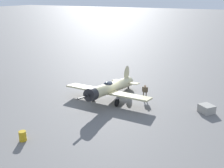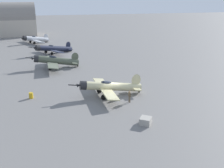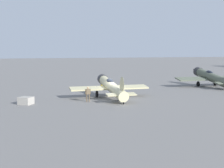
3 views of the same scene
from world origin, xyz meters
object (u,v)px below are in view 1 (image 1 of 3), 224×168
(airplane_foreground, at_px, (110,88))
(ground_crew_mechanic, at_px, (145,91))
(equipment_crate, at_px, (207,109))
(fuel_drum, at_px, (23,136))

(airplane_foreground, height_order, ground_crew_mechanic, airplane_foreground)
(ground_crew_mechanic, height_order, equipment_crate, ground_crew_mechanic)
(airplane_foreground, relative_size, fuel_drum, 13.02)
(equipment_crate, xyz_separation_m, fuel_drum, (-12.85, 12.59, 0.03))
(fuel_drum, bearing_deg, equipment_crate, -44.40)
(fuel_drum, bearing_deg, ground_crew_mechanic, -22.91)
(equipment_crate, relative_size, fuel_drum, 2.16)
(ground_crew_mechanic, xyz_separation_m, fuel_drum, (-13.39, 5.66, -0.62))
(airplane_foreground, xyz_separation_m, equipment_crate, (1.51, -10.38, -1.04))
(fuel_drum, bearing_deg, airplane_foreground, -11.02)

